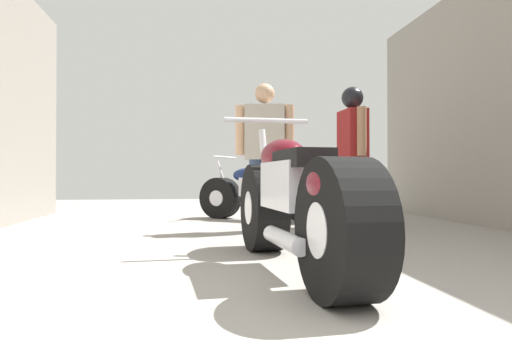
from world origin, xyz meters
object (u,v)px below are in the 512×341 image
object	(u,v)px
motorcycle_maroon_cruiser	(295,202)
mechanic_with_helmet	(353,143)
mechanic_in_blue	(265,148)
motorcycle_black_naked	(263,194)

from	to	relation	value
motorcycle_maroon_cruiser	mechanic_with_helmet	xyz separation A→B (m)	(1.19, 2.31, 0.54)
motorcycle_maroon_cruiser	mechanic_in_blue	size ratio (longest dim) A/B	1.41
motorcycle_black_naked	mechanic_in_blue	world-z (taller)	mechanic_in_blue
motorcycle_maroon_cruiser	mechanic_with_helmet	world-z (taller)	mechanic_with_helmet
motorcycle_maroon_cruiser	mechanic_with_helmet	size ratio (longest dim) A/B	1.38
mechanic_in_blue	mechanic_with_helmet	distance (m)	1.08
motorcycle_maroon_cruiser	mechanic_in_blue	xyz separation A→B (m)	(0.14, 2.12, 0.47)
mechanic_in_blue	mechanic_with_helmet	xyz separation A→B (m)	(1.06, 0.19, 0.07)
mechanic_with_helmet	motorcycle_black_naked	bearing A→B (deg)	132.19
mechanic_in_blue	mechanic_with_helmet	bearing A→B (deg)	10.28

